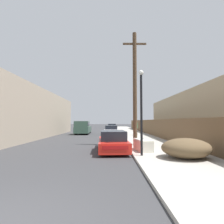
% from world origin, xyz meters
% --- Properties ---
extents(sidewalk_curb, '(4.20, 63.00, 0.12)m').
position_xyz_m(sidewalk_curb, '(5.30, 23.50, 0.06)').
color(sidewalk_curb, '#ADA89E').
rests_on(sidewalk_curb, ground).
extents(discarded_fridge, '(0.94, 1.82, 0.69)m').
position_xyz_m(discarded_fridge, '(3.96, 7.77, 0.45)').
color(discarded_fridge, silver).
rests_on(discarded_fridge, sidewalk_curb).
extents(parked_sports_car_red, '(1.93, 4.69, 1.28)m').
position_xyz_m(parked_sports_car_red, '(2.16, 8.38, 0.58)').
color(parked_sports_car_red, red).
rests_on(parked_sports_car_red, ground).
extents(car_parked_mid, '(1.96, 4.23, 1.29)m').
position_xyz_m(car_parked_mid, '(2.16, 21.44, 0.61)').
color(car_parked_mid, silver).
rests_on(car_parked_mid, ground).
extents(car_parked_far, '(1.74, 4.13, 1.37)m').
position_xyz_m(car_parked_far, '(2.28, 31.36, 0.64)').
color(car_parked_far, silver).
rests_on(car_parked_far, ground).
extents(pickup_truck, '(2.13, 5.49, 1.88)m').
position_xyz_m(pickup_truck, '(-2.01, 22.73, 0.94)').
color(pickup_truck, '#385647').
rests_on(pickup_truck, ground).
extents(utility_pole, '(1.80, 0.30, 8.56)m').
position_xyz_m(utility_pole, '(3.87, 10.39, 4.51)').
color(utility_pole, '#4C3826').
rests_on(utility_pole, sidewalk_curb).
extents(street_lamp, '(0.26, 0.26, 4.42)m').
position_xyz_m(street_lamp, '(3.62, 6.27, 2.70)').
color(street_lamp, black).
rests_on(street_lamp, sidewalk_curb).
extents(brush_pile, '(2.32, 1.99, 0.94)m').
position_xyz_m(brush_pile, '(5.62, 5.62, 0.59)').
color(brush_pile, brown).
rests_on(brush_pile, sidewalk_curb).
extents(wooden_fence, '(0.08, 39.90, 1.95)m').
position_xyz_m(wooden_fence, '(7.25, 20.61, 1.09)').
color(wooden_fence, brown).
rests_on(wooden_fence, sidewalk_curb).
extents(building_left_block, '(7.00, 27.03, 5.39)m').
position_xyz_m(building_left_block, '(-8.67, 15.36, 2.69)').
color(building_left_block, tan).
rests_on(building_left_block, ground).
extents(building_right_house, '(6.00, 22.51, 5.02)m').
position_xyz_m(building_right_house, '(12.66, 16.82, 2.51)').
color(building_right_house, tan).
rests_on(building_right_house, ground).
extents(pedestrian, '(0.34, 0.34, 1.82)m').
position_xyz_m(pedestrian, '(5.23, 19.08, 1.06)').
color(pedestrian, '#282D42').
rests_on(pedestrian, sidewalk_curb).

